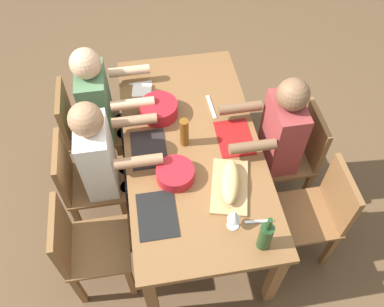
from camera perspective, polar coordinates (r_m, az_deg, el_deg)
name	(u,v)px	position (r m, az deg, el deg)	size (l,w,h in m)	color
ground_plane	(192,200)	(3.31, 0.00, -6.60)	(8.00, 8.00, 0.00)	brown
dining_table	(192,151)	(2.77, 0.00, 0.34)	(1.81, 0.90, 0.74)	brown
chair_near_center	(84,180)	(2.94, -15.06, -3.67)	(0.40, 0.40, 0.85)	brown
diner_near_center	(105,159)	(2.74, -12.23, -0.72)	(0.41, 0.53, 1.20)	#2D2D38
chair_near_right	(84,246)	(2.69, -15.05, -12.48)	(0.40, 0.40, 0.85)	brown
chair_near_left	(83,127)	(3.25, -15.08, 3.60)	(0.40, 0.40, 0.85)	brown
diner_near_left	(102,105)	(3.07, -12.53, 6.69)	(0.41, 0.53, 1.20)	#2D2D38
chair_far_right	(319,211)	(2.84, 17.43, -7.71)	(0.40, 0.40, 0.85)	brown
chair_far_center	(295,152)	(3.08, 14.33, 0.21)	(0.40, 0.40, 0.85)	brown
diner_far_center	(276,137)	(2.85, 11.74, 2.36)	(0.41, 0.53, 1.20)	#2D2D38
serving_bowl_salad	(175,173)	(2.50, -2.37, -2.79)	(0.24, 0.24, 0.08)	#B21923
serving_bowl_pasta	(159,108)	(2.84, -4.70, 6.36)	(0.26, 0.26, 0.10)	#B21923
cutting_board	(229,186)	(2.50, 5.31, -4.65)	(0.40, 0.22, 0.02)	tan
bread_loaf	(230,182)	(2.46, 5.41, -3.96)	(0.32, 0.11, 0.09)	tan
wine_bottle	(265,236)	(2.26, 10.32, -11.37)	(0.08, 0.08, 0.29)	#193819
beer_bottle	(184,132)	(2.62, -1.10, 2.99)	(0.06, 0.06, 0.22)	brown
wine_glass	(234,216)	(2.28, 5.99, -8.74)	(0.08, 0.08, 0.17)	silver
placemat_near_center	(149,149)	(2.69, -6.12, 0.67)	(0.32, 0.23, 0.01)	black
placemat_near_right	(157,215)	(2.41, -4.95, -8.61)	(0.32, 0.23, 0.01)	black
fork_near_left	(140,83)	(3.12, -7.28, 9.86)	(0.02, 0.17, 0.01)	silver
fork_far_right	(259,221)	(2.41, 9.44, -9.44)	(0.02, 0.17, 0.01)	silver
placemat_far_center	(234,138)	(2.74, 5.99, 2.22)	(0.32, 0.23, 0.01)	maroon
carving_knife	(211,107)	(2.92, 2.72, 6.59)	(0.23, 0.02, 0.01)	silver
napkin_stack	(142,91)	(3.05, -7.09, 8.77)	(0.14, 0.14, 0.02)	white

